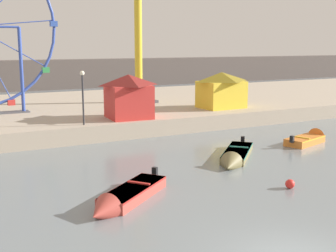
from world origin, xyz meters
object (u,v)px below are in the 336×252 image
Objects in this scene: motorboat_faded_red at (123,198)px; motorboat_orange_hull at (310,139)px; promenade_lamp_far at (83,89)px; carnival_booth_red_striped at (129,96)px; mooring_buoy_orange at (290,184)px; drop_tower_yellow_tower at (138,15)px; motorboat_olive_wood at (235,157)px; carnival_booth_yellow_awning at (221,89)px.

motorboat_faded_red is 1.14× the size of motorboat_orange_hull.
promenade_lamp_far is at bearing 135.14° from motorboat_orange_hull.
mooring_buoy_orange is (1.61, -15.45, -2.67)m from carnival_booth_red_striped.
drop_tower_yellow_tower reaches higher than motorboat_faded_red.
motorboat_olive_wood is 0.32× the size of drop_tower_yellow_tower.
motorboat_faded_red is 21.64m from carnival_booth_yellow_awning.
carnival_booth_red_striped reaches higher than mooring_buoy_orange.
promenade_lamp_far is 15.61m from mooring_buoy_orange.
promenade_lamp_far is at bearing 111.01° from mooring_buoy_orange.
motorboat_orange_hull reaches higher than motorboat_faded_red.
carnival_booth_yellow_awning is (15.26, 15.13, 2.54)m from motorboat_faded_red.
drop_tower_yellow_tower is 4.00× the size of carnival_booth_yellow_awning.
motorboat_orange_hull is at bearing 40.02° from mooring_buoy_orange.
promenade_lamp_far is (-8.33, -9.45, -5.67)m from drop_tower_yellow_tower.
motorboat_faded_red is 0.30× the size of drop_tower_yellow_tower.
motorboat_orange_hull is 0.26× the size of drop_tower_yellow_tower.
motorboat_olive_wood is at bearing -96.81° from drop_tower_yellow_tower.
carnival_booth_yellow_awning is at bearing -173.37° from motorboat_faded_red.
carnival_booth_red_striped reaches higher than motorboat_orange_hull.
motorboat_olive_wood is at bearing -55.63° from promenade_lamp_far.
drop_tower_yellow_tower is at bearing 83.09° from mooring_buoy_orange.
motorboat_orange_hull reaches higher than mooring_buoy_orange.
carnival_booth_yellow_awning is (4.72, -6.89, -6.49)m from drop_tower_yellow_tower.
promenade_lamp_far reaches higher than motorboat_orange_hull.
carnival_booth_red_striped is at bearing -122.91° from motorboat_olive_wood.
motorboat_orange_hull is at bearing 160.16° from motorboat_faded_red.
carnival_booth_red_striped is at bearing -151.83° from motorboat_faded_red.
motorboat_orange_hull is at bearing -72.30° from drop_tower_yellow_tower.
carnival_booth_yellow_awning is at bearing 11.09° from promenade_lamp_far.
motorboat_faded_red is 16.74m from motorboat_orange_hull.
promenade_lamp_far is at bearing -138.09° from motorboat_faded_red.
mooring_buoy_orange is (5.46, -14.22, -3.41)m from promenade_lamp_far.
motorboat_olive_wood is 10.78m from carnival_booth_red_striped.
motorboat_olive_wood is 5.30m from mooring_buoy_orange.
mooring_buoy_orange is at bearing 129.73° from motorboat_faded_red.
motorboat_orange_hull is 9.71× the size of mooring_buoy_orange.
carnival_booth_yellow_awning reaches higher than motorboat_faded_red.
carnival_booth_yellow_awning is (6.92, 11.52, 2.59)m from motorboat_olive_wood.
mooring_buoy_orange is at bearing 37.21° from motorboat_olive_wood.
carnival_booth_yellow_awning is at bearing 65.66° from mooring_buoy_orange.
mooring_buoy_orange is at bearing -96.91° from drop_tower_yellow_tower.
carnival_booth_yellow_awning is at bearing 12.22° from carnival_booth_red_striped.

